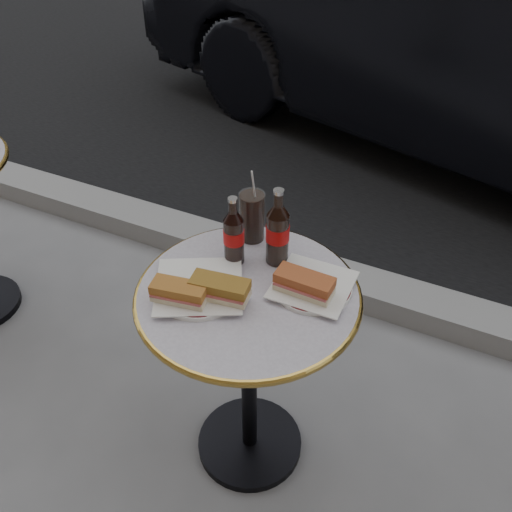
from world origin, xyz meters
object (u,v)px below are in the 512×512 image
at_px(plate_left, 199,288).
at_px(parked_car, 506,25).
at_px(cola_bottle_left, 234,231).
at_px(bistro_table, 249,378).
at_px(plate_right, 313,287).
at_px(cola_glass, 252,216).
at_px(cola_bottle_right, 278,227).

distance_m(plate_left, parked_car, 2.72).
bearing_deg(parked_car, cola_bottle_left, -173.99).
relative_size(plate_left, parked_car, 0.05).
distance_m(bistro_table, parked_car, 2.68).
height_order(plate_right, cola_glass, cola_glass).
relative_size(bistro_table, cola_bottle_left, 3.39).
bearing_deg(plate_left, cola_bottle_left, 79.57).
relative_size(bistro_table, plate_right, 3.40).
bearing_deg(cola_bottle_right, parked_car, 82.52).
bearing_deg(plate_right, plate_left, -153.03).
bearing_deg(cola_bottle_right, bistro_table, -95.88).
relative_size(plate_right, cola_glass, 1.36).
bearing_deg(plate_right, cola_bottle_right, 153.94).
bearing_deg(cola_glass, cola_bottle_left, -88.82).
xyz_separation_m(bistro_table, cola_bottle_right, (0.02, 0.15, 0.49)).
height_order(cola_glass, parked_car, parked_car).
distance_m(cola_bottle_left, cola_glass, 0.12).
distance_m(plate_right, cola_bottle_left, 0.27).
distance_m(bistro_table, plate_right, 0.41).
distance_m(bistro_table, cola_bottle_left, 0.49).
xyz_separation_m(bistro_table, parked_car, (0.34, 2.63, 0.39)).
height_order(cola_bottle_left, parked_car, parked_car).
distance_m(plate_left, cola_glass, 0.29).
xyz_separation_m(plate_left, plate_right, (0.28, 0.14, -0.00)).
distance_m(bistro_table, plate_left, 0.40).
distance_m(cola_glass, parked_car, 2.45).
distance_m(bistro_table, cola_bottle_right, 0.51).
xyz_separation_m(cola_bottle_left, cola_glass, (-0.00, 0.12, -0.03)).
height_order(plate_right, parked_car, parked_car).
distance_m(cola_bottle_right, cola_glass, 0.14).
relative_size(plate_right, parked_car, 0.05).
height_order(bistro_table, plate_right, plate_right).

